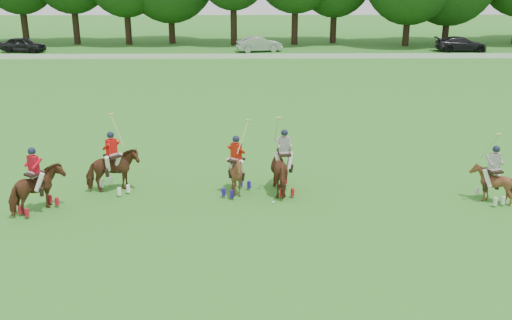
{
  "coord_description": "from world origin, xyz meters",
  "views": [
    {
      "loc": [
        1.58,
        -15.43,
        8.03
      ],
      "look_at": [
        1.83,
        4.2,
        1.4
      ],
      "focal_mm": 40.0,
      "sensor_mm": 36.0,
      "label": 1
    }
  ],
  "objects_px": {
    "car_mid": "(259,44)",
    "polo_ball": "(273,202)",
    "polo_red_a": "(37,189)",
    "polo_red_b": "(113,170)",
    "polo_red_c": "(236,174)",
    "car_right": "(461,44)",
    "polo_stripe_a": "(284,169)",
    "polo_stripe_b": "(492,182)",
    "car_left": "(23,45)"
  },
  "relations": [
    {
      "from": "car_mid",
      "to": "polo_ball",
      "type": "bearing_deg",
      "value": 166.44
    },
    {
      "from": "polo_red_a",
      "to": "polo_red_b",
      "type": "bearing_deg",
      "value": 40.06
    },
    {
      "from": "polo_red_c",
      "to": "polo_red_a",
      "type": "bearing_deg",
      "value": -167.22
    },
    {
      "from": "car_mid",
      "to": "car_right",
      "type": "distance_m",
      "value": 20.36
    },
    {
      "from": "polo_red_c",
      "to": "polo_stripe_a",
      "type": "xyz_separation_m",
      "value": [
        1.77,
        0.19,
        0.09
      ]
    },
    {
      "from": "polo_stripe_b",
      "to": "polo_stripe_a",
      "type": "bearing_deg",
      "value": 172.07
    },
    {
      "from": "car_left",
      "to": "car_right",
      "type": "bearing_deg",
      "value": -81.49
    },
    {
      "from": "polo_red_c",
      "to": "polo_red_b",
      "type": "bearing_deg",
      "value": 176.14
    },
    {
      "from": "polo_red_b",
      "to": "polo_red_c",
      "type": "distance_m",
      "value": 4.62
    },
    {
      "from": "car_mid",
      "to": "polo_red_c",
      "type": "relative_size",
      "value": 1.61
    },
    {
      "from": "polo_red_b",
      "to": "polo_red_a",
      "type": "bearing_deg",
      "value": -139.94
    },
    {
      "from": "car_right",
      "to": "polo_red_b",
      "type": "bearing_deg",
      "value": 146.84
    },
    {
      "from": "car_left",
      "to": "car_mid",
      "type": "xyz_separation_m",
      "value": [
        23.65,
        0.0,
        -0.01
      ]
    },
    {
      "from": "car_mid",
      "to": "polo_red_c",
      "type": "height_order",
      "value": "polo_red_c"
    },
    {
      "from": "car_left",
      "to": "polo_ball",
      "type": "relative_size",
      "value": 48.9
    },
    {
      "from": "polo_red_c",
      "to": "polo_ball",
      "type": "distance_m",
      "value": 1.8
    },
    {
      "from": "car_right",
      "to": "polo_red_b",
      "type": "height_order",
      "value": "polo_red_b"
    },
    {
      "from": "polo_red_b",
      "to": "car_right",
      "type": "bearing_deg",
      "value": 54.96
    },
    {
      "from": "polo_red_b",
      "to": "polo_stripe_b",
      "type": "xyz_separation_m",
      "value": [
        13.78,
        -1.15,
        -0.1
      ]
    },
    {
      "from": "car_left",
      "to": "polo_stripe_a",
      "type": "bearing_deg",
      "value": -139.29
    },
    {
      "from": "polo_red_a",
      "to": "polo_red_c",
      "type": "distance_m",
      "value": 6.99
    },
    {
      "from": "polo_red_a",
      "to": "polo_stripe_a",
      "type": "height_order",
      "value": "polo_stripe_a"
    },
    {
      "from": "car_left",
      "to": "polo_stripe_b",
      "type": "distance_m",
      "value": 49.95
    },
    {
      "from": "car_left",
      "to": "polo_stripe_a",
      "type": "xyz_separation_m",
      "value": [
        23.87,
        -37.92,
        0.14
      ]
    },
    {
      "from": "polo_red_b",
      "to": "polo_red_c",
      "type": "bearing_deg",
      "value": -3.86
    },
    {
      "from": "polo_stripe_a",
      "to": "polo_ball",
      "type": "height_order",
      "value": "polo_stripe_a"
    },
    {
      "from": "car_right",
      "to": "polo_ball",
      "type": "distance_m",
      "value": 44.15
    },
    {
      "from": "car_mid",
      "to": "polo_red_a",
      "type": "bearing_deg",
      "value": 154.85
    },
    {
      "from": "car_mid",
      "to": "car_right",
      "type": "relative_size",
      "value": 0.89
    },
    {
      "from": "car_right",
      "to": "polo_red_b",
      "type": "xyz_separation_m",
      "value": [
        -26.51,
        -37.8,
        0.11
      ]
    },
    {
      "from": "car_mid",
      "to": "polo_stripe_b",
      "type": "relative_size",
      "value": 1.71
    },
    {
      "from": "polo_red_a",
      "to": "polo_stripe_b",
      "type": "distance_m",
      "value": 16.01
    },
    {
      "from": "polo_red_a",
      "to": "polo_ball",
      "type": "bearing_deg",
      "value": 4.24
    },
    {
      "from": "car_left",
      "to": "car_mid",
      "type": "bearing_deg",
      "value": -81.49
    },
    {
      "from": "polo_red_a",
      "to": "polo_red_b",
      "type": "height_order",
      "value": "polo_red_b"
    },
    {
      "from": "car_mid",
      "to": "polo_stripe_a",
      "type": "height_order",
      "value": "polo_stripe_a"
    },
    {
      "from": "polo_stripe_b",
      "to": "polo_red_b",
      "type": "bearing_deg",
      "value": 175.23
    },
    {
      "from": "polo_stripe_a",
      "to": "polo_stripe_b",
      "type": "distance_m",
      "value": 7.48
    },
    {
      "from": "car_right",
      "to": "polo_stripe_b",
      "type": "height_order",
      "value": "polo_stripe_b"
    },
    {
      "from": "polo_stripe_a",
      "to": "polo_stripe_b",
      "type": "bearing_deg",
      "value": -7.93
    },
    {
      "from": "polo_stripe_a",
      "to": "car_right",
      "type": "bearing_deg",
      "value": 62.03
    },
    {
      "from": "car_mid",
      "to": "polo_red_a",
      "type": "distance_m",
      "value": 40.53
    },
    {
      "from": "car_right",
      "to": "car_mid",
      "type": "bearing_deg",
      "value": 91.89
    },
    {
      "from": "car_left",
      "to": "polo_red_a",
      "type": "distance_m",
      "value": 42.5
    },
    {
      "from": "polo_red_c",
      "to": "car_left",
      "type": "bearing_deg",
      "value": 120.12
    },
    {
      "from": "polo_stripe_b",
      "to": "car_mid",
      "type": "bearing_deg",
      "value": 101.09
    },
    {
      "from": "polo_red_b",
      "to": "polo_stripe_a",
      "type": "bearing_deg",
      "value": -1.06
    },
    {
      "from": "car_right",
      "to": "polo_stripe_a",
      "type": "xyz_separation_m",
      "value": [
        -20.13,
        -37.92,
        0.16
      ]
    },
    {
      "from": "car_left",
      "to": "polo_ball",
      "type": "height_order",
      "value": "car_left"
    },
    {
      "from": "polo_ball",
      "to": "polo_red_b",
      "type": "bearing_deg",
      "value": 168.08
    }
  ]
}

